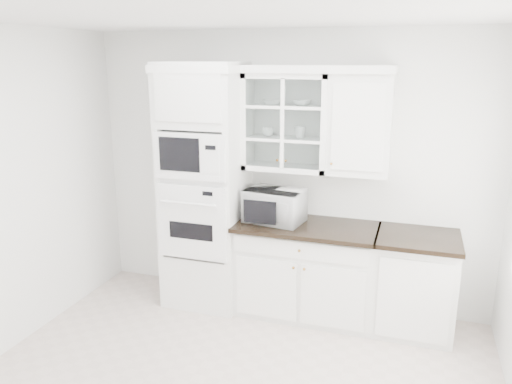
% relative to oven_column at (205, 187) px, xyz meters
% --- Properties ---
extents(room_shell, '(4.00, 3.50, 2.70)m').
position_rel_oven_column_xyz_m(room_shell, '(0.75, -0.99, 0.58)').
color(room_shell, white).
rests_on(room_shell, ground).
extents(oven_column, '(0.76, 0.68, 2.40)m').
position_rel_oven_column_xyz_m(oven_column, '(0.00, 0.00, 0.00)').
color(oven_column, white).
rests_on(oven_column, ground).
extents(base_cabinet_run, '(1.32, 0.67, 0.92)m').
position_rel_oven_column_xyz_m(base_cabinet_run, '(1.03, 0.03, -0.74)').
color(base_cabinet_run, white).
rests_on(base_cabinet_run, ground).
extents(extra_base_cabinet, '(0.72, 0.67, 0.92)m').
position_rel_oven_column_xyz_m(extra_base_cabinet, '(2.03, 0.03, -0.74)').
color(extra_base_cabinet, white).
rests_on(extra_base_cabinet, ground).
extents(upper_cabinet_glass, '(0.80, 0.33, 0.90)m').
position_rel_oven_column_xyz_m(upper_cabinet_glass, '(0.78, 0.17, 0.65)').
color(upper_cabinet_glass, white).
rests_on(upper_cabinet_glass, room_shell).
extents(upper_cabinet_solid, '(0.55, 0.33, 0.90)m').
position_rel_oven_column_xyz_m(upper_cabinet_solid, '(1.46, 0.17, 0.65)').
color(upper_cabinet_solid, white).
rests_on(upper_cabinet_solid, room_shell).
extents(crown_molding, '(2.14, 0.38, 0.07)m').
position_rel_oven_column_xyz_m(crown_molding, '(0.68, 0.14, 1.14)').
color(crown_molding, white).
rests_on(crown_molding, room_shell).
extents(countertop_microwave, '(0.60, 0.52, 0.31)m').
position_rel_oven_column_xyz_m(countertop_microwave, '(0.71, 0.03, -0.12)').
color(countertop_microwave, white).
rests_on(countertop_microwave, base_cabinet_run).
extents(bowl_a, '(0.22, 0.22, 0.05)m').
position_rel_oven_column_xyz_m(bowl_a, '(0.64, 0.15, 0.83)').
color(bowl_a, white).
rests_on(bowl_a, upper_cabinet_glass).
extents(bowl_b, '(0.21, 0.21, 0.05)m').
position_rel_oven_column_xyz_m(bowl_b, '(0.92, 0.16, 0.84)').
color(bowl_b, white).
rests_on(bowl_b, upper_cabinet_glass).
extents(cup_a, '(0.11, 0.11, 0.09)m').
position_rel_oven_column_xyz_m(cup_a, '(0.59, 0.18, 0.55)').
color(cup_a, white).
rests_on(cup_a, upper_cabinet_glass).
extents(cup_b, '(0.12, 0.12, 0.10)m').
position_rel_oven_column_xyz_m(cup_b, '(0.91, 0.17, 0.56)').
color(cup_b, white).
rests_on(cup_b, upper_cabinet_glass).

